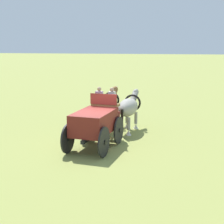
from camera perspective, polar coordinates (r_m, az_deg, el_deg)
name	(u,v)px	position (r m, az deg, el deg)	size (l,w,h in m)	color
ground_plane	(94,148)	(17.35, -2.82, -5.79)	(220.00, 220.00, 0.00)	olive
show_wagon	(95,122)	(17.16, -2.67, -1.61)	(5.84, 2.42, 2.77)	maroon
draft_horse_near	(107,105)	(20.59, -0.81, 1.17)	(3.11, 1.32, 2.34)	brown
draft_horse_off	(129,108)	(20.23, 2.67, 0.69)	(3.21, 1.34, 2.22)	#9E998E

